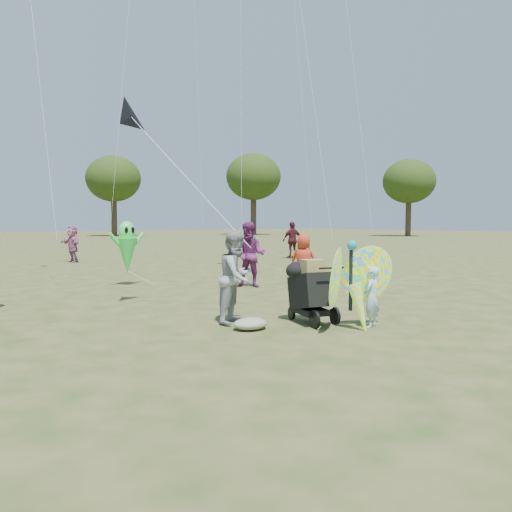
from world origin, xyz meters
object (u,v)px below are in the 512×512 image
at_px(crowd_e, 250,255).
at_px(crowd_h, 293,240).
at_px(alien_kite, 127,250).
at_px(crowd_a, 304,263).
at_px(crowd_c, 252,250).
at_px(child_girl, 371,297).
at_px(butterfly_kite, 354,286).
at_px(adult_man, 236,277).
at_px(jogging_stroller, 308,287).
at_px(crowd_j, 72,244).

bearing_deg(crowd_e, crowd_h, 94.03).
relative_size(crowd_h, alien_kite, 0.98).
relative_size(crowd_a, crowd_c, 0.95).
height_order(child_girl, butterfly_kite, butterfly_kite).
height_order(child_girl, adult_man, adult_man).
xyz_separation_m(adult_man, alien_kite, (0.68, 5.79, 0.19)).
xyz_separation_m(crowd_a, crowd_e, (-0.56, 1.41, 0.14)).
xyz_separation_m(crowd_c, jogging_stroller, (-4.78, -7.50, -0.13)).
xyz_separation_m(adult_man, crowd_e, (3.04, 3.44, 0.07)).
relative_size(adult_man, jogging_stroller, 1.39).
distance_m(crowd_h, crowd_j, 9.72).
bearing_deg(butterfly_kite, crowd_e, 69.37).
relative_size(adult_man, crowd_e, 0.92).
bearing_deg(crowd_a, crowd_c, -58.44).
bearing_deg(butterfly_kite, child_girl, -12.12).
distance_m(adult_man, crowd_c, 8.81).
distance_m(crowd_a, alien_kite, 4.77).
bearing_deg(crowd_c, child_girl, 19.00).
bearing_deg(crowd_h, adult_man, 56.23).
bearing_deg(crowd_j, adult_man, -14.83).
distance_m(adult_man, crowd_e, 4.59).
xyz_separation_m(crowd_c, alien_kite, (-5.03, -0.93, 0.23)).
relative_size(child_girl, crowd_e, 0.58).
bearing_deg(crowd_c, crowd_e, 6.53).
bearing_deg(crowd_a, crowd_j, -27.85).
height_order(adult_man, alien_kite, alien_kite).
distance_m(adult_man, jogging_stroller, 1.23).
bearing_deg(crowd_c, adult_man, 5.37).
height_order(crowd_c, alien_kite, alien_kite).
height_order(crowd_e, butterfly_kite, crowd_e).
xyz_separation_m(adult_man, crowd_h, (10.91, 10.16, 0.07)).
bearing_deg(crowd_j, crowd_e, -1.90).
height_order(crowd_c, crowd_j, crowd_j).
distance_m(child_girl, jogging_stroller, 1.06).
xyz_separation_m(crowd_e, jogging_stroller, (-2.11, -4.22, -0.24)).
relative_size(crowd_e, crowd_j, 1.09).
distance_m(crowd_e, butterfly_kite, 5.41).
relative_size(crowd_j, jogging_stroller, 1.39).
bearing_deg(crowd_c, jogging_stroller, 13.26).
relative_size(adult_man, crowd_j, 1.00).
height_order(crowd_h, alien_kite, alien_kite).
bearing_deg(crowd_j, alien_kite, -16.11).
xyz_separation_m(adult_man, crowd_a, (3.60, 2.02, -0.07)).
bearing_deg(crowd_e, alien_kite, -171.44).
distance_m(crowd_h, butterfly_kite, 15.32).
bearing_deg(child_girl, adult_man, -68.54).
height_order(child_girl, crowd_j, crowd_j).
distance_m(adult_man, butterfly_kite, 1.98).
xyz_separation_m(crowd_a, butterfly_kite, (-2.47, -3.65, -0.01)).
bearing_deg(child_girl, butterfly_kite, -31.49).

